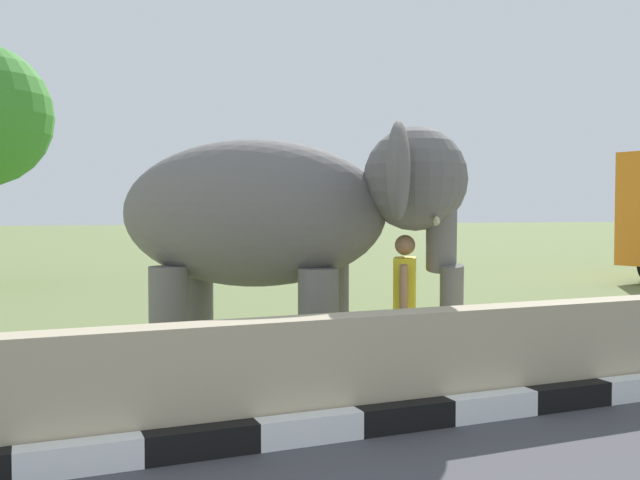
{
  "coord_description": "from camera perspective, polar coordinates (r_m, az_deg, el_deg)",
  "views": [
    {
      "loc": [
        -1.13,
        -1.54,
        1.91
      ],
      "look_at": [
        1.88,
        5.74,
        1.6
      ],
      "focal_mm": 39.86,
      "sensor_mm": 36.0,
      "label": 1
    }
  ],
  "objects": [
    {
      "name": "elephant",
      "position": [
        8.16,
        -2.97,
        1.87
      ],
      "size": [
        3.95,
        3.52,
        2.86
      ],
      "color": "slate",
      "rests_on": "ground_plane"
    },
    {
      "name": "person_handler",
      "position": [
        8.08,
        6.82,
        -4.76
      ],
      "size": [
        0.44,
        0.62,
        1.66
      ],
      "color": "navy",
      "rests_on": "ground_plane"
    },
    {
      "name": "barrier_parapet",
      "position": [
        6.63,
        6.36,
        -10.04
      ],
      "size": [
        28.0,
        0.36,
        1.0
      ],
      "primitive_type": "cube",
      "color": "tan",
      "rests_on": "ground_plane"
    },
    {
      "name": "striped_curb",
      "position": [
        5.71,
        -14.06,
        -16.06
      ],
      "size": [
        16.2,
        0.2,
        0.24
      ],
      "color": "white",
      "rests_on": "ground_plane"
    }
  ]
}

